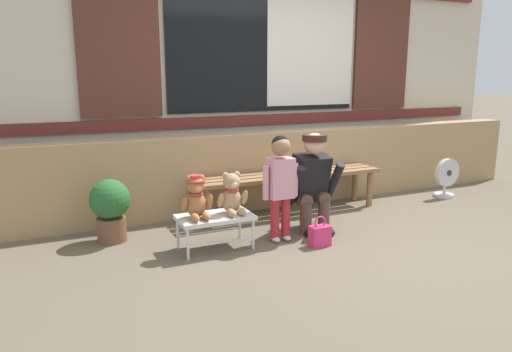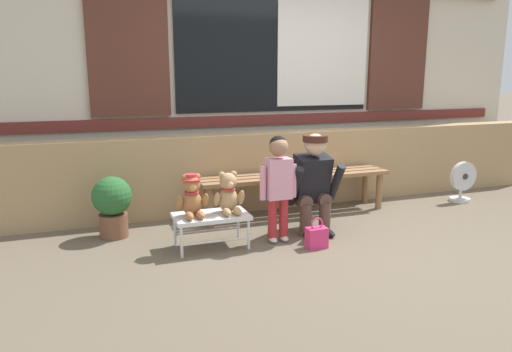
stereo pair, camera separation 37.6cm
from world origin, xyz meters
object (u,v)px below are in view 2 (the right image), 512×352
Objects in this scene: small_display_bench at (211,218)px; teddy_bear_with_hat at (192,196)px; wooden_bench_long at (295,180)px; handbag_on_ground at (317,237)px; floor_fan at (462,182)px; potted_plant at (112,203)px; child_standing at (278,177)px; adult_crouching at (313,183)px; teddy_bear_plain at (229,194)px.

small_display_bench is 1.76× the size of teddy_bear_with_hat.
teddy_bear_with_hat is at bearing -151.25° from wooden_bench_long.
handbag_on_ground is 0.57× the size of floor_fan.
potted_plant is (-0.62, 0.58, -0.15)m from teddy_bear_with_hat.
handbag_on_ground is at bearing -46.59° from child_standing.
adult_crouching is at bearing 4.91° from small_display_bench.
wooden_bench_long is 2.08m from floor_fan.
wooden_bench_long is at bearing 28.75° from teddy_bear_with_hat.
wooden_bench_long is at bearing 174.09° from floor_fan.
teddy_bear_plain is 0.38× the size of adult_crouching.
teddy_bear_plain is 1.34× the size of handbag_on_ground.
adult_crouching is 3.49× the size of handbag_on_ground.
small_display_bench is 1.04m from adult_crouching.
potted_plant is at bearing -176.40° from wooden_bench_long.
teddy_bear_with_hat is 1.13m from handbag_on_ground.
potted_plant is (-1.79, 0.49, -0.16)m from adult_crouching.
adult_crouching is at bearing -15.30° from potted_plant.
small_display_bench is at bearing -175.09° from adult_crouching.
handbag_on_ground is at bearing -20.17° from small_display_bench.
handbag_on_ground is at bearing -111.13° from adult_crouching.
teddy_bear_with_hat is 0.38× the size of adult_crouching.
handbag_on_ground is (-0.25, -1.01, -0.28)m from wooden_bench_long.
potted_plant is at bearing 148.53° from teddy_bear_plain.
floor_fan is (2.57, 0.53, -0.35)m from child_standing.
teddy_bear_plain is at bearing 173.77° from child_standing.
child_standing is (0.44, -0.05, 0.13)m from teddy_bear_plain.
child_standing is at bearing -24.27° from potted_plant.
child_standing reaches higher than handbag_on_ground.
child_standing is (0.60, -0.05, 0.33)m from small_display_bench.
handbag_on_ground is 1.88m from potted_plant.
child_standing reaches higher than floor_fan.
teddy_bear_with_hat is 1.34× the size of handbag_on_ground.
floor_fan is (2.07, -0.21, -0.13)m from wooden_bench_long.
teddy_bear_plain is at bearing -143.67° from wooden_bench_long.
floor_fan is at bearing 11.63° from child_standing.
potted_plant is (-1.38, 0.62, -0.27)m from child_standing.
teddy_bear_with_hat is 1.00× the size of teddy_bear_plain.
floor_fan is at bearing -1.39° from potted_plant.
small_display_bench is 3.21m from floor_fan.
potted_plant is (-1.64, 0.89, 0.23)m from handbag_on_ground.
potted_plant is 1.19× the size of floor_fan.
small_display_bench is at bearing -179.49° from teddy_bear_plain.
wooden_bench_long is at bearing 3.60° from potted_plant.
handbag_on_ground is 2.45m from floor_fan.
adult_crouching reaches higher than wooden_bench_long.
small_display_bench is (-1.10, -0.70, -0.11)m from wooden_bench_long.
wooden_bench_long reaches higher than handbag_on_ground.
teddy_bear_with_hat is 0.76× the size of floor_fan.
wooden_bench_long is 5.78× the size of teddy_bear_with_hat.
floor_fan reaches higher than handbag_on_ground.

